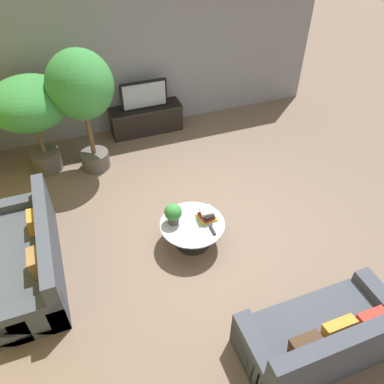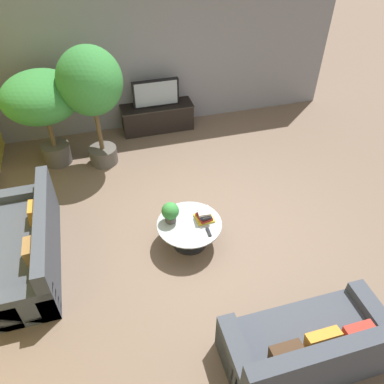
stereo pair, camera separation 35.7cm
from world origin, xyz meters
The scene contains 12 objects.
ground_plane centered at (0.00, 0.00, 0.00)m, with size 24.00×24.00×0.00m, color brown.
back_wall_stone centered at (0.00, 3.26, 1.50)m, with size 7.40×0.12×3.00m, color gray.
media_console centered at (-0.12, 2.94, 0.28)m, with size 1.47×0.50×0.54m.
television centered at (-0.12, 2.94, 0.81)m, with size 0.93×0.13×0.54m.
coffee_table centered at (-0.34, -0.33, 0.27)m, with size 0.92×0.92×0.39m.
couch_by_wall centered at (-2.54, -0.06, 0.28)m, with size 0.84×2.09×0.84m.
couch_near_entry centered at (0.43, -2.36, 0.29)m, with size 1.80×0.84×0.84m.
potted_palm_tall centered at (-2.16, 2.28, 1.25)m, with size 1.31×1.31×1.73m.
potted_palm_corner centered at (-1.34, 2.04, 1.51)m, with size 1.06×1.06×2.15m.
potted_plant_tabletop centered at (-0.58, -0.21, 0.57)m, with size 0.25×0.25×0.31m.
book_stack centered at (-0.12, -0.30, 0.47)m, with size 0.26×0.26×0.18m.
remote_black centered at (-0.13, -0.57, 0.40)m, with size 0.04×0.16×0.02m, color black.
Camera 2 is at (-1.31, -3.90, 4.14)m, focal length 35.00 mm.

